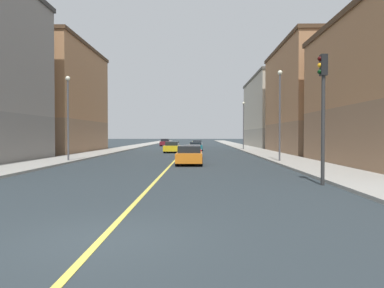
% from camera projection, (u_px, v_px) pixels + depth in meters
% --- Properties ---
extents(ground_plane, '(400.00, 400.00, 0.00)m').
position_uv_depth(ground_plane, '(101.00, 240.00, 7.86)').
color(ground_plane, '#293237').
rests_on(ground_plane, ground).
extents(sidewalk_left, '(3.71, 168.00, 0.15)m').
position_uv_depth(sidewalk_left, '(250.00, 149.00, 56.67)').
color(sidewalk_left, '#9E9B93').
rests_on(sidewalk_left, ground).
extents(sidewalk_right, '(3.71, 168.00, 0.15)m').
position_uv_depth(sidewalk_right, '(122.00, 149.00, 57.01)').
color(sidewalk_right, '#9E9B93').
rests_on(sidewalk_right, ground).
extents(lane_center_stripe, '(0.16, 154.00, 0.01)m').
position_uv_depth(lane_center_stripe, '(185.00, 149.00, 56.84)').
color(lane_center_stripe, '#E5D14C').
rests_on(lane_center_stripe, ground).
extents(building_left_mid, '(10.15, 18.18, 12.64)m').
position_uv_depth(building_left_mid, '(320.00, 100.00, 44.74)').
color(building_left_mid, '#8F6B4F').
rests_on(building_left_mid, ground).
extents(building_left_far, '(10.15, 23.93, 12.31)m').
position_uv_depth(building_left_far, '(279.00, 113.00, 67.87)').
color(building_left_far, '#9D9688').
rests_on(building_left_far, ground).
extents(building_right_midblock, '(10.15, 18.33, 13.21)m').
position_uv_depth(building_right_midblock, '(51.00, 99.00, 47.17)').
color(building_right_midblock, '#8F6B4F').
rests_on(building_right_midblock, ground).
extents(traffic_light_left_near, '(0.40, 0.32, 5.61)m').
position_uv_depth(traffic_light_left_near, '(323.00, 100.00, 16.24)').
color(traffic_light_left_near, '#2D2D2D').
rests_on(traffic_light_left_near, ground).
extents(street_lamp_left_near, '(0.36, 0.36, 7.07)m').
position_uv_depth(street_lamp_left_near, '(280.00, 106.00, 29.60)').
color(street_lamp_left_near, '#4C4C51').
rests_on(street_lamp_left_near, ground).
extents(street_lamp_right_near, '(0.36, 0.36, 6.68)m').
position_uv_depth(street_lamp_right_near, '(68.00, 109.00, 30.05)').
color(street_lamp_right_near, '#4C4C51').
rests_on(street_lamp_right_near, ground).
extents(street_lamp_left_far, '(0.36, 0.36, 6.70)m').
position_uv_depth(street_lamp_left_far, '(243.00, 120.00, 53.70)').
color(street_lamp_left_far, '#4C4C51').
rests_on(street_lamp_left_far, ground).
extents(car_silver, '(1.78, 4.25, 1.25)m').
position_uv_depth(car_silver, '(197.00, 144.00, 65.67)').
color(car_silver, silver).
rests_on(car_silver, ground).
extents(car_teal, '(1.87, 4.51, 1.20)m').
position_uv_depth(car_teal, '(196.00, 146.00, 52.15)').
color(car_teal, '#196670').
rests_on(car_teal, ground).
extents(car_yellow, '(1.91, 4.29, 1.34)m').
position_uv_depth(car_yellow, '(172.00, 147.00, 46.61)').
color(car_yellow, gold).
rests_on(car_yellow, ground).
extents(car_red, '(1.87, 4.40, 1.24)m').
position_uv_depth(car_red, '(192.00, 151.00, 35.80)').
color(car_red, red).
rests_on(car_red, ground).
extents(car_orange, '(1.91, 4.13, 1.38)m').
position_uv_depth(car_orange, '(189.00, 156.00, 27.59)').
color(car_orange, orange).
rests_on(car_orange, ground).
extents(car_maroon, '(1.78, 4.13, 1.43)m').
position_uv_depth(car_maroon, '(165.00, 143.00, 73.56)').
color(car_maroon, maroon).
rests_on(car_maroon, ground).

